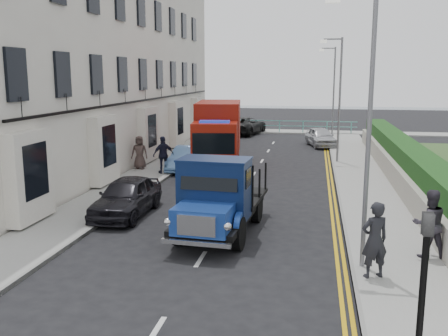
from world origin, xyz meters
TOP-DOWN VIEW (x-y plane):
  - ground at (0.00, 0.00)m, footprint 120.00×120.00m
  - pavement_west at (-5.20, 9.00)m, footprint 2.40×38.00m
  - pavement_east at (5.30, 9.00)m, footprint 2.60×38.00m
  - promenade at (0.00, 29.00)m, footprint 30.00×2.50m
  - sea_plane at (0.00, 60.00)m, footprint 120.00×120.00m
  - terrace_west at (-9.47, 13.00)m, footprint 6.31×30.20m
  - garden_east at (7.21, 9.00)m, footprint 1.45×28.00m
  - seafront_railing at (0.00, 28.20)m, footprint 13.00×0.08m
  - lamp_near at (4.18, -2.00)m, footprint 1.23×0.18m
  - lamp_mid at (4.18, 14.00)m, footprint 1.23×0.18m
  - lamp_far at (4.18, 24.00)m, footprint 1.23×0.18m
  - traffic_signal at (4.60, -7.50)m, footprint 0.16×0.20m
  - bedford_lorry at (0.07, -0.15)m, footprint 2.43×5.41m
  - red_lorry at (-2.21, 11.89)m, footprint 3.12×6.94m
  - parked_car_front at (-3.60, 1.78)m, footprint 1.66×4.07m
  - parked_car_mid at (-3.60, 10.51)m, footprint 1.46×3.86m
  - parked_car_rear at (-3.60, 18.00)m, footprint 1.95×4.50m
  - seafront_car_left at (-2.83, 27.00)m, footprint 3.52×5.69m
  - seafront_car_right at (3.43, 20.78)m, footprint 2.50×4.18m
  - pedestrian_east_near at (4.49, -2.71)m, footprint 0.82×0.70m
  - pedestrian_east_far at (6.10, -1.02)m, footprint 1.05×0.90m
  - pedestrian_west_near at (-4.41, 8.92)m, footprint 1.14×1.04m
  - pedestrian_west_far at (-6.00, 9.83)m, footprint 0.92×0.66m

SIDE VIEW (x-z plane):
  - ground at x=0.00m, z-range 0.00..0.00m
  - sea_plane at x=0.00m, z-range 0.00..0.00m
  - pavement_west at x=-5.20m, z-range 0.00..0.12m
  - pavement_east at x=5.30m, z-range 0.00..0.12m
  - promenade at x=0.00m, z-range 0.00..0.12m
  - seafront_railing at x=0.00m, z-range 0.03..1.14m
  - parked_car_mid at x=-3.60m, z-range 0.00..1.26m
  - parked_car_rear at x=-3.60m, z-range 0.00..1.29m
  - seafront_car_right at x=3.43m, z-range 0.00..1.33m
  - parked_car_front at x=-3.60m, z-range 0.00..1.38m
  - seafront_car_left at x=-2.83m, z-range 0.00..1.47m
  - garden_east at x=7.21m, z-range 0.02..1.77m
  - pedestrian_west_far at x=-6.00m, z-range 0.12..1.85m
  - pedestrian_west_near at x=-4.41m, z-range 0.12..1.98m
  - pedestrian_east_far at x=6.10m, z-range 0.12..2.00m
  - pedestrian_east_near at x=4.49m, z-range 0.12..2.02m
  - bedford_lorry at x=0.07m, z-range -0.10..2.40m
  - red_lorry at x=-2.21m, z-range 0.11..3.62m
  - traffic_signal at x=4.60m, z-range 0.52..3.62m
  - lamp_near at x=4.18m, z-range 0.50..7.50m
  - lamp_mid at x=4.18m, z-range 0.50..7.50m
  - lamp_far at x=4.18m, z-range 0.50..7.50m
  - terrace_west at x=-9.47m, z-range 0.04..14.29m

